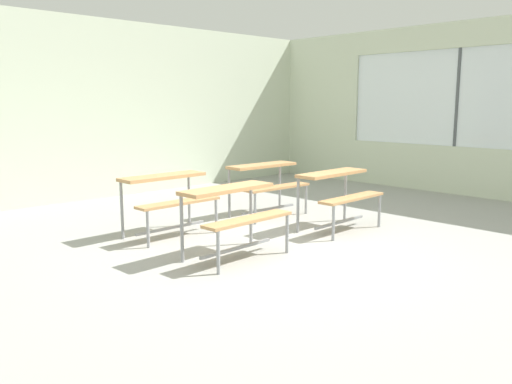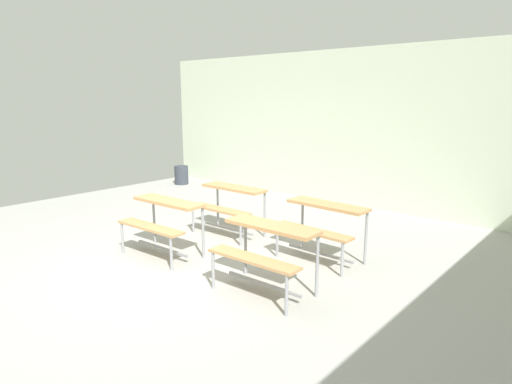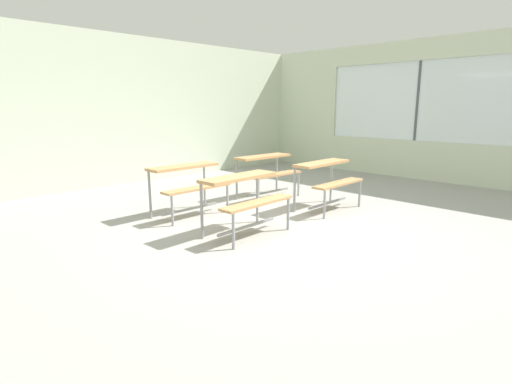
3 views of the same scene
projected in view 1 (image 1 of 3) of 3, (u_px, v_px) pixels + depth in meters
name	position (u px, v px, depth m)	size (l,w,h in m)	color
ground	(280.00, 256.00, 5.67)	(10.00, 9.00, 0.05)	#9E9E99
wall_back	(84.00, 110.00, 8.62)	(10.00, 0.12, 3.00)	beige
wall_right	(493.00, 113.00, 8.73)	(0.12, 9.00, 3.00)	beige
desk_bench_r0c0	(234.00, 205.00, 5.45)	(1.12, 0.63, 0.74)	tan
desk_bench_r0c1	(339.00, 186.00, 6.66)	(1.11, 0.61, 0.74)	tan
desk_bench_r1c0	(168.00, 190.00, 6.35)	(1.11, 0.61, 0.74)	tan
desk_bench_r1c1	(267.00, 177.00, 7.49)	(1.12, 0.63, 0.74)	tan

